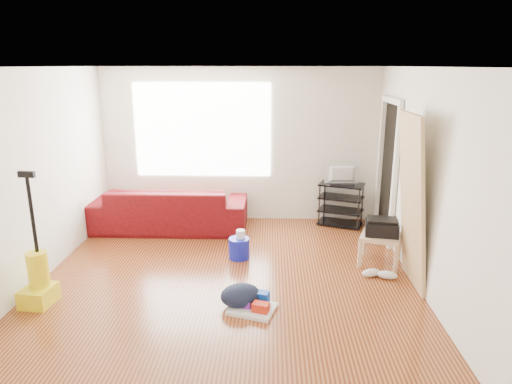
{
  "coord_description": "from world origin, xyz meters",
  "views": [
    {
      "loc": [
        0.51,
        -4.86,
        2.52
      ],
      "look_at": [
        0.33,
        0.6,
        0.99
      ],
      "focal_mm": 32.0,
      "sensor_mm": 36.0,
      "label": 1
    }
  ],
  "objects_px": {
    "bucket": "(239,258)",
    "tv_stand": "(341,204)",
    "cleaning_tray": "(253,306)",
    "sofa": "(172,228)",
    "side_table": "(381,239)",
    "vacuum": "(38,280)",
    "backpack": "(241,305)"
  },
  "relations": [
    {
      "from": "bucket",
      "to": "tv_stand",
      "type": "bearing_deg",
      "value": 41.75
    },
    {
      "from": "tv_stand",
      "to": "cleaning_tray",
      "type": "height_order",
      "value": "tv_stand"
    },
    {
      "from": "sofa",
      "to": "side_table",
      "type": "bearing_deg",
      "value": 157.84
    },
    {
      "from": "cleaning_tray",
      "to": "vacuum",
      "type": "relative_size",
      "value": 0.38
    },
    {
      "from": "cleaning_tray",
      "to": "backpack",
      "type": "height_order",
      "value": "cleaning_tray"
    },
    {
      "from": "cleaning_tray",
      "to": "sofa",
      "type": "bearing_deg",
      "value": 119.6
    },
    {
      "from": "tv_stand",
      "to": "backpack",
      "type": "xyz_separation_m",
      "value": [
        -1.45,
        -2.65,
        -0.35
      ]
    },
    {
      "from": "backpack",
      "to": "vacuum",
      "type": "distance_m",
      "value": 2.22
    },
    {
      "from": "tv_stand",
      "to": "backpack",
      "type": "relative_size",
      "value": 1.79
    },
    {
      "from": "cleaning_tray",
      "to": "backpack",
      "type": "xyz_separation_m",
      "value": [
        -0.14,
        0.09,
        -0.05
      ]
    },
    {
      "from": "sofa",
      "to": "cleaning_tray",
      "type": "distance_m",
      "value": 2.84
    },
    {
      "from": "side_table",
      "to": "cleaning_tray",
      "type": "height_order",
      "value": "side_table"
    },
    {
      "from": "side_table",
      "to": "cleaning_tray",
      "type": "distance_m",
      "value": 2.05
    },
    {
      "from": "tv_stand",
      "to": "cleaning_tray",
      "type": "xyz_separation_m",
      "value": [
        -1.31,
        -2.74,
        -0.3
      ]
    },
    {
      "from": "sofa",
      "to": "bucket",
      "type": "bearing_deg",
      "value": 135.98
    },
    {
      "from": "bucket",
      "to": "vacuum",
      "type": "xyz_separation_m",
      "value": [
        -2.09,
        -1.27,
        0.27
      ]
    },
    {
      "from": "side_table",
      "to": "vacuum",
      "type": "distance_m",
      "value": 4.12
    },
    {
      "from": "side_table",
      "to": "tv_stand",
      "type": "bearing_deg",
      "value": 101.33
    },
    {
      "from": "sofa",
      "to": "tv_stand",
      "type": "xyz_separation_m",
      "value": [
        2.71,
        0.27,
        0.35
      ]
    },
    {
      "from": "tv_stand",
      "to": "vacuum",
      "type": "relative_size",
      "value": 0.53
    },
    {
      "from": "side_table",
      "to": "sofa",
      "type": "bearing_deg",
      "value": 157.84
    },
    {
      "from": "side_table",
      "to": "cleaning_tray",
      "type": "bearing_deg",
      "value": -142.29
    },
    {
      "from": "vacuum",
      "to": "side_table",
      "type": "bearing_deg",
      "value": 22.27
    },
    {
      "from": "cleaning_tray",
      "to": "backpack",
      "type": "relative_size",
      "value": 1.27
    },
    {
      "from": "tv_stand",
      "to": "bucket",
      "type": "xyz_separation_m",
      "value": [
        -1.56,
        -1.39,
        -0.35
      ]
    },
    {
      "from": "bucket",
      "to": "vacuum",
      "type": "distance_m",
      "value": 2.47
    },
    {
      "from": "backpack",
      "to": "sofa",
      "type": "bearing_deg",
      "value": 98.57
    },
    {
      "from": "tv_stand",
      "to": "side_table",
      "type": "distance_m",
      "value": 1.53
    },
    {
      "from": "sofa",
      "to": "tv_stand",
      "type": "relative_size",
      "value": 3.04
    },
    {
      "from": "bucket",
      "to": "backpack",
      "type": "height_order",
      "value": "bucket"
    },
    {
      "from": "vacuum",
      "to": "bucket",
      "type": "bearing_deg",
      "value": 37.16
    },
    {
      "from": "tv_stand",
      "to": "cleaning_tray",
      "type": "relative_size",
      "value": 1.4
    }
  ]
}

